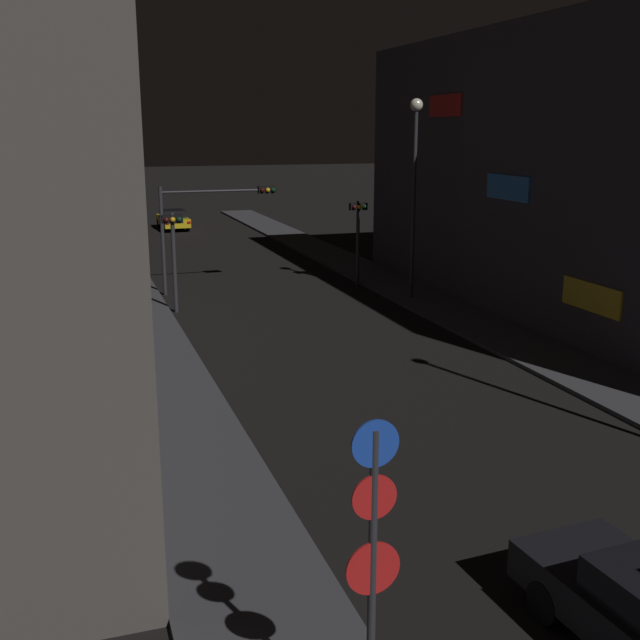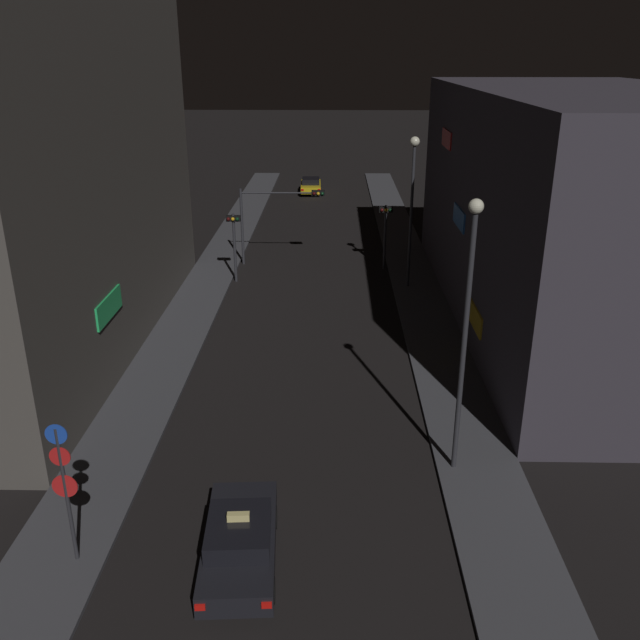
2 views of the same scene
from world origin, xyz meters
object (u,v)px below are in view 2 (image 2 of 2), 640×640
Objects in this scene: traffic_light_left_kerb at (234,234)px; sign_pole_left at (64,482)px; traffic_light_right_kerb at (385,224)px; street_lamp_near_block at (467,313)px; street_lamp_far_block at (413,188)px; traffic_light_overhead at (276,209)px; taxi at (240,541)px; far_car at (311,185)px.

sign_pole_left is (-0.99, -22.94, -0.31)m from traffic_light_left_kerb.
traffic_light_left_kerb reaches higher than traffic_light_right_kerb.
sign_pole_left is at bearing -92.47° from traffic_light_left_kerb.
street_lamp_near_block is at bearing 22.80° from sign_pole_left.
traffic_light_left_kerb is 0.48× the size of street_lamp_far_block.
traffic_light_overhead is at bearing 108.51° from street_lamp_near_block.
taxi is 26.10m from traffic_light_right_kerb.
traffic_light_overhead is 1.31× the size of traffic_light_right_kerb.
taxi is 48.81m from far_car.
traffic_light_left_kerb is 20.97m from street_lamp_near_block.
far_car is (0.18, 48.80, -0.00)m from taxi.
traffic_light_overhead is at bearing 58.16° from traffic_light_left_kerb.
taxi is at bearing -90.22° from far_car.
traffic_light_left_kerb is 0.46× the size of street_lamp_near_block.
traffic_light_right_kerb is at bearing -7.27° from traffic_light_overhead.
traffic_light_right_kerb is 4.61m from street_lamp_far_block.
sign_pole_left is at bearing -110.77° from traffic_light_right_kerb.
taxi reaches higher than far_car.
taxi is 0.56× the size of street_lamp_far_block.
street_lamp_near_block reaches higher than traffic_light_right_kerb.
street_lamp_far_block reaches higher than taxi.
traffic_light_right_kerb is 27.27m from sign_pole_left.
traffic_light_left_kerb is at bearing 98.12° from taxi.
sign_pole_left is at bearing -157.20° from street_lamp_near_block.
street_lamp_near_block is (10.45, 4.39, 2.85)m from sign_pole_left.
traffic_light_right_kerb is (6.57, -0.84, -0.70)m from traffic_light_overhead.
traffic_light_right_kerb is (8.68, 2.56, -0.02)m from traffic_light_left_kerb.
taxi is at bearing -144.98° from street_lamp_near_block.
traffic_light_left_kerb is (-3.26, 22.89, 2.07)m from taxi.
sign_pole_left is (-9.67, -25.50, -0.29)m from traffic_light_right_kerb.
street_lamp_near_block reaches higher than far_car.
sign_pole_left is at bearing -116.03° from street_lamp_far_block.
traffic_light_overhead reaches higher than taxi.
far_car is 1.15× the size of traffic_light_right_kerb.
sign_pole_left is 0.47× the size of street_lamp_near_block.
street_lamp_near_block is at bearing -87.89° from traffic_light_right_kerb.
street_lamp_far_block is (6.32, -26.84, 4.88)m from far_car.
street_lamp_near_block is at bearing -91.01° from street_lamp_far_block.
street_lamp_far_block is (0.31, 17.63, 0.27)m from street_lamp_near_block.
sign_pole_left reaches higher than taxi.
traffic_light_right_kerb is 21.28m from street_lamp_near_block.
traffic_light_left_kerb reaches higher than far_car.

